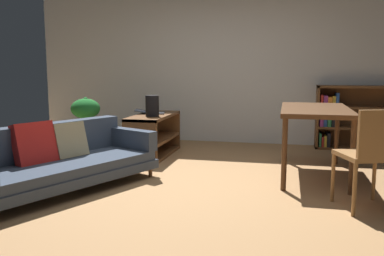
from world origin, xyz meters
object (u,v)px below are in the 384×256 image
object	(u,v)px
dining_chair_near	(371,152)
fabric_couch	(58,159)
open_laptop	(152,112)
desk_speaker	(152,106)
dining_table	(315,115)
bookshelf	(359,117)
potted_floor_plant	(86,120)
media_console	(154,136)

from	to	relation	value
dining_chair_near	fabric_couch	bearing A→B (deg)	179.90
open_laptop	dining_chair_near	world-z (taller)	dining_chair_near
desk_speaker	dining_chair_near	distance (m)	3.02
fabric_couch	dining_table	bearing A→B (deg)	23.44
dining_table	bookshelf	bearing A→B (deg)	67.52
fabric_couch	potted_floor_plant	size ratio (longest dim) A/B	2.57
media_console	open_laptop	distance (m)	0.36
fabric_couch	dining_table	size ratio (longest dim) A/B	1.46
open_laptop	dining_table	size ratio (longest dim) A/B	0.33
dining_chair_near	open_laptop	bearing A→B (deg)	143.65
desk_speaker	dining_chair_near	bearing A→B (deg)	-32.21
media_console	desk_speaker	world-z (taller)	desk_speaker
media_console	fabric_couch	bearing A→B (deg)	-103.87
media_console	dining_chair_near	bearing A→B (deg)	-35.14
open_laptop	potted_floor_plant	size ratio (longest dim) A/B	0.58
potted_floor_plant	dining_chair_near	size ratio (longest dim) A/B	0.93
open_laptop	desk_speaker	bearing A→B (deg)	-70.10
fabric_couch	open_laptop	distance (m)	2.03
dining_table	desk_speaker	bearing A→B (deg)	168.03
dining_table	dining_chair_near	xyz separation A→B (m)	(0.41, -1.15, -0.19)
media_console	desk_speaker	bearing A→B (deg)	-75.11
fabric_couch	media_console	distance (m)	1.88
potted_floor_plant	bookshelf	distance (m)	4.16
open_laptop	bookshelf	distance (m)	3.22
desk_speaker	dining_chair_near	xyz separation A→B (m)	(2.55, -1.60, -0.21)
bookshelf	potted_floor_plant	bearing A→B (deg)	-159.84
media_console	bookshelf	xyz separation A→B (m)	(2.97, 1.19, 0.21)
open_laptop	dining_chair_near	size ratio (longest dim) A/B	0.54
fabric_couch	potted_floor_plant	bearing A→B (deg)	106.99
fabric_couch	bookshelf	size ratio (longest dim) A/B	1.47
bookshelf	dining_table	bearing A→B (deg)	-112.48
open_laptop	desk_speaker	size ratio (longest dim) A/B	1.70
fabric_couch	dining_table	xyz separation A→B (m)	(2.64, 1.15, 0.41)
media_console	dining_chair_near	distance (m)	3.20
dining_chair_near	media_console	bearing A→B (deg)	144.86
dining_chair_near	desk_speaker	bearing A→B (deg)	147.79
potted_floor_plant	bookshelf	world-z (taller)	bookshelf
dining_table	potted_floor_plant	bearing A→B (deg)	172.02
potted_floor_plant	bookshelf	bearing A→B (deg)	20.16
desk_speaker	dining_table	distance (m)	2.18
desk_speaker	bookshelf	bearing A→B (deg)	26.04
dining_chair_near	dining_table	bearing A→B (deg)	109.79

